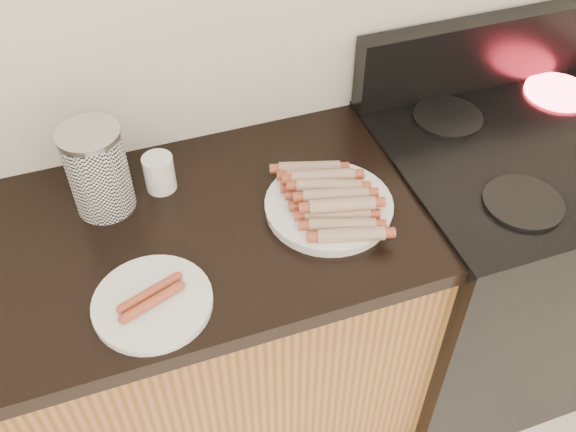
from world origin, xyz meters
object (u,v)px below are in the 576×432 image
object	(u,v)px
main_plate	(329,208)
mug	(159,173)
stove	(499,263)
side_plate	(153,303)
canister	(98,170)

from	to	relation	value
main_plate	mug	world-z (taller)	mug
stove	side_plate	world-z (taller)	side_plate
stove	mug	distance (m)	1.06
main_plate	side_plate	size ratio (longest dim) A/B	1.20
side_plate	canister	xyz separation A→B (m)	(-0.04, 0.32, 0.10)
side_plate	mug	size ratio (longest dim) A/B	2.68
main_plate	side_plate	bearing A→B (deg)	-162.72
canister	stove	bearing A→B (deg)	-8.13
side_plate	mug	world-z (taller)	mug
side_plate	canister	size ratio (longest dim) A/B	1.13
side_plate	stove	bearing A→B (deg)	9.29
main_plate	canister	size ratio (longest dim) A/B	1.36
canister	side_plate	bearing A→B (deg)	-82.08
canister	main_plate	bearing A→B (deg)	-21.46
stove	main_plate	world-z (taller)	main_plate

